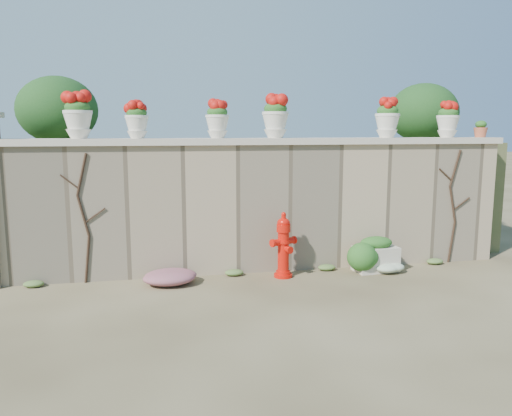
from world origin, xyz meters
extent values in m
plane|color=#463A23|center=(0.00, 0.00, 0.00)|extent=(80.00, 80.00, 0.00)
cube|color=tan|center=(0.00, 1.80, 1.00)|extent=(8.00, 0.40, 2.00)
cube|color=beige|center=(0.00, 1.80, 2.05)|extent=(8.10, 0.52, 0.10)
cube|color=#384C23|center=(0.00, 5.00, 1.00)|extent=(9.00, 6.00, 2.00)
ellipsoid|color=#143814|center=(-3.20, 3.00, 2.55)|extent=(1.30, 1.30, 1.10)
ellipsoid|color=#143814|center=(3.40, 3.00, 2.55)|extent=(1.30, 1.30, 1.10)
cylinder|color=black|center=(-2.66, 1.58, 0.35)|extent=(0.12, 0.04, 0.70)
cylinder|color=black|center=(-2.69, 1.58, 1.00)|extent=(0.17, 0.04, 0.61)
cylinder|color=black|center=(-2.67, 1.58, 1.60)|extent=(0.18, 0.04, 0.61)
cylinder|color=black|center=(-2.52, 1.58, 1.00)|extent=(0.30, 0.02, 0.22)
cylinder|color=black|center=(-2.85, 1.58, 1.50)|extent=(0.25, 0.02, 0.21)
cylinder|color=black|center=(3.24, 1.58, 0.35)|extent=(0.12, 0.04, 0.70)
cylinder|color=black|center=(3.22, 1.58, 1.00)|extent=(0.17, 0.04, 0.61)
cylinder|color=black|center=(3.23, 1.58, 1.60)|extent=(0.18, 0.04, 0.61)
cylinder|color=black|center=(3.38, 1.58, 1.00)|extent=(0.30, 0.02, 0.22)
cylinder|color=black|center=(3.05, 1.58, 1.50)|extent=(0.25, 0.02, 0.21)
cylinder|color=red|center=(0.23, 1.30, 0.03)|extent=(0.28, 0.28, 0.05)
cylinder|color=red|center=(0.23, 1.30, 0.40)|extent=(0.17, 0.17, 0.62)
cylinder|color=red|center=(0.23, 1.30, 0.55)|extent=(0.21, 0.21, 0.04)
cylinder|color=red|center=(0.23, 1.30, 0.76)|extent=(0.21, 0.21, 0.12)
ellipsoid|color=red|center=(0.23, 1.30, 0.86)|extent=(0.19, 0.19, 0.14)
cylinder|color=red|center=(0.23, 1.30, 0.95)|extent=(0.07, 0.07, 0.10)
cylinder|color=red|center=(0.10, 1.24, 0.55)|extent=(0.17, 0.15, 0.10)
cylinder|color=red|center=(0.36, 1.35, 0.55)|extent=(0.17, 0.15, 0.10)
cylinder|color=red|center=(0.27, 1.19, 0.45)|extent=(0.12, 0.13, 0.09)
cube|color=beige|center=(1.75, 1.33, 0.20)|extent=(0.71, 0.46, 0.39)
ellipsoid|color=#1E5119|center=(1.75, 1.33, 0.46)|extent=(0.54, 0.36, 0.20)
ellipsoid|color=#1E5119|center=(1.59, 1.26, 0.30)|extent=(0.63, 0.57, 0.60)
ellipsoid|color=#C32779|center=(-1.46, 1.21, 0.13)|extent=(0.97, 0.64, 0.26)
ellipsoid|color=white|center=(1.94, 1.12, 0.10)|extent=(0.57, 0.45, 0.20)
ellipsoid|color=#1E5119|center=(-2.71, 1.80, 2.55)|extent=(0.36, 0.36, 0.21)
ellipsoid|color=#B8120B|center=(-2.71, 1.80, 2.64)|extent=(0.31, 0.31, 0.22)
ellipsoid|color=#1E5119|center=(-1.89, 1.80, 2.48)|extent=(0.30, 0.30, 0.18)
ellipsoid|color=#B8120B|center=(-1.89, 1.80, 2.55)|extent=(0.26, 0.26, 0.19)
ellipsoid|color=#1E5119|center=(-0.70, 1.80, 2.49)|extent=(0.31, 0.31, 0.19)
ellipsoid|color=#B8120B|center=(-0.70, 1.80, 2.57)|extent=(0.27, 0.27, 0.20)
ellipsoid|color=#1E5119|center=(0.21, 1.80, 2.55)|extent=(0.36, 0.36, 0.22)
ellipsoid|color=#B8120B|center=(0.21, 1.80, 2.64)|extent=(0.31, 0.31, 0.22)
ellipsoid|color=#1E5119|center=(2.08, 1.80, 2.53)|extent=(0.35, 0.35, 0.21)
ellipsoid|color=#B8120B|center=(2.08, 1.80, 2.62)|extent=(0.30, 0.30, 0.22)
ellipsoid|color=#1E5119|center=(3.17, 1.80, 2.50)|extent=(0.32, 0.32, 0.19)
ellipsoid|color=#B8120B|center=(3.17, 1.80, 2.59)|extent=(0.28, 0.28, 0.20)
ellipsoid|color=#1E5119|center=(3.80, 1.80, 2.31)|extent=(0.19, 0.19, 0.13)
camera|label=1|loc=(-1.63, -5.86, 2.22)|focal=35.00mm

